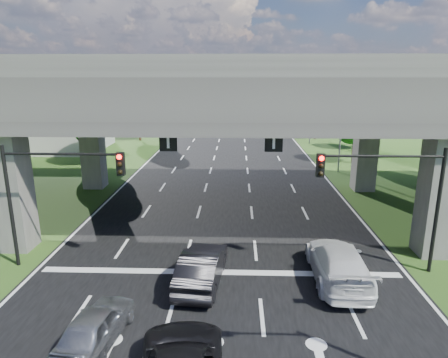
# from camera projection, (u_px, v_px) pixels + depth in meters

# --- Properties ---
(ground) EXTENTS (160.00, 160.00, 0.00)m
(ground) POSITION_uv_depth(u_px,v_px,m) (216.00, 316.00, 15.57)
(ground) COLOR #254415
(ground) RESTS_ON ground
(road) EXTENTS (18.00, 120.00, 0.03)m
(road) POSITION_uv_depth(u_px,v_px,m) (224.00, 223.00, 25.22)
(road) COLOR black
(road) RESTS_ON ground
(overpass) EXTENTS (80.00, 15.00, 10.00)m
(overpass) POSITION_uv_depth(u_px,v_px,m) (225.00, 94.00, 25.13)
(overpass) COLOR #353331
(overpass) RESTS_ON ground
(warehouse) EXTENTS (20.00, 10.00, 4.00)m
(warehouse) POSITION_uv_depth(u_px,v_px,m) (23.00, 133.00, 49.72)
(warehouse) COLOR #9E9E99
(warehouse) RESTS_ON ground
(signal_right) EXTENTS (5.76, 0.54, 6.00)m
(signal_right) POSITION_uv_depth(u_px,v_px,m) (392.00, 187.00, 18.05)
(signal_right) COLOR black
(signal_right) RESTS_ON ground
(signal_left) EXTENTS (5.76, 0.54, 6.00)m
(signal_left) POSITION_uv_depth(u_px,v_px,m) (52.00, 184.00, 18.56)
(signal_left) COLOR black
(signal_left) RESTS_ON ground
(streetlight_far) EXTENTS (3.38, 0.25, 10.00)m
(streetlight_far) POSITION_uv_depth(u_px,v_px,m) (338.00, 111.00, 36.92)
(streetlight_far) COLOR gray
(streetlight_far) RESTS_ON ground
(streetlight_beyond) EXTENTS (3.38, 0.25, 10.00)m
(streetlight_beyond) POSITION_uv_depth(u_px,v_px,m) (309.00, 100.00, 52.38)
(streetlight_beyond) COLOR gray
(streetlight_beyond) RESTS_ON ground
(tree_left_near) EXTENTS (4.50, 4.50, 7.80)m
(tree_left_near) POSITION_uv_depth(u_px,v_px,m) (90.00, 118.00, 39.91)
(tree_left_near) COLOR black
(tree_left_near) RESTS_ON ground
(tree_left_mid) EXTENTS (3.91, 3.90, 6.76)m
(tree_left_mid) POSITION_uv_depth(u_px,v_px,m) (90.00, 116.00, 47.90)
(tree_left_mid) COLOR black
(tree_left_mid) RESTS_ON ground
(tree_left_far) EXTENTS (4.80, 4.80, 8.32)m
(tree_left_far) POSITION_uv_depth(u_px,v_px,m) (139.00, 103.00, 55.25)
(tree_left_far) COLOR black
(tree_left_far) RESTS_ON ground
(tree_right_near) EXTENTS (4.20, 4.20, 7.28)m
(tree_right_near) POSITION_uv_depth(u_px,v_px,m) (357.00, 120.00, 41.04)
(tree_right_near) COLOR black
(tree_right_near) RESTS_ON ground
(tree_right_mid) EXTENTS (3.91, 3.90, 6.76)m
(tree_right_mid) POSITION_uv_depth(u_px,v_px,m) (362.00, 116.00, 48.75)
(tree_right_mid) COLOR black
(tree_right_mid) RESTS_ON ground
(tree_right_far) EXTENTS (4.50, 4.50, 7.80)m
(tree_right_far) POSITION_uv_depth(u_px,v_px,m) (317.00, 105.00, 56.45)
(tree_right_far) COLOR black
(tree_right_far) RESTS_ON ground
(car_silver) EXTENTS (2.11, 4.15, 1.35)m
(car_silver) POSITION_uv_depth(u_px,v_px,m) (96.00, 325.00, 13.83)
(car_silver) COLOR #A2A4AA
(car_silver) RESTS_ON road
(car_dark) EXTENTS (2.15, 4.99, 1.60)m
(car_dark) POSITION_uv_depth(u_px,v_px,m) (202.00, 267.00, 17.75)
(car_dark) COLOR black
(car_dark) RESTS_ON road
(car_white) EXTENTS (2.47, 5.80, 1.67)m
(car_white) POSITION_uv_depth(u_px,v_px,m) (338.00, 263.00, 18.07)
(car_white) COLOR silver
(car_white) RESTS_ON road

